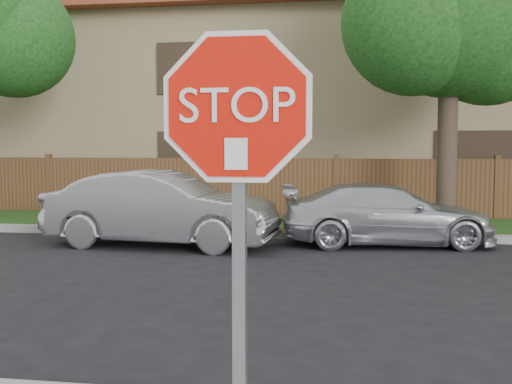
# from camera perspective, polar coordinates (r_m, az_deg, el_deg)

# --- Properties ---
(far_curb) EXTENTS (70.00, 0.30, 0.15)m
(far_curb) POSITION_cam_1_polar(r_m,az_deg,el_deg) (12.60, 7.33, -4.12)
(far_curb) COLOR gray
(far_curb) RESTS_ON ground
(grass_strip) EXTENTS (70.00, 3.00, 0.12)m
(grass_strip) POSITION_cam_1_polar(r_m,az_deg,el_deg) (14.24, 7.48, -3.18)
(grass_strip) COLOR #1E4714
(grass_strip) RESTS_ON ground
(fence) EXTENTS (70.00, 0.12, 1.60)m
(fence) POSITION_cam_1_polar(r_m,az_deg,el_deg) (15.75, 7.63, 0.27)
(fence) COLOR #502E1C
(fence) RESTS_ON ground
(apartment_building) EXTENTS (35.20, 9.20, 7.20)m
(apartment_building) POSITION_cam_1_polar(r_m,az_deg,el_deg) (21.36, 7.99, 8.71)
(apartment_building) COLOR #9A8A60
(apartment_building) RESTS_ON ground
(tree_mid) EXTENTS (4.80, 3.90, 7.35)m
(tree_mid) POSITION_cam_1_polar(r_m,az_deg,el_deg) (14.35, 18.19, 16.02)
(tree_mid) COLOR #382B21
(tree_mid) RESTS_ON ground
(stop_sign) EXTENTS (1.01, 0.13, 2.55)m
(stop_sign) POSITION_cam_1_polar(r_m,az_deg,el_deg) (2.88, -1.74, 1.66)
(stop_sign) COLOR gray
(stop_sign) RESTS_ON sidewalk_near
(sedan_left) EXTENTS (4.55, 1.91, 1.46)m
(sedan_left) POSITION_cam_1_polar(r_m,az_deg,el_deg) (11.71, -8.95, -1.58)
(sedan_left) COLOR #A3A4A8
(sedan_left) RESTS_ON ground
(sedan_right) EXTENTS (4.30, 2.17, 1.20)m
(sedan_right) POSITION_cam_1_polar(r_m,az_deg,el_deg) (12.01, 12.37, -2.10)
(sedan_right) COLOR silver
(sedan_right) RESTS_ON ground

